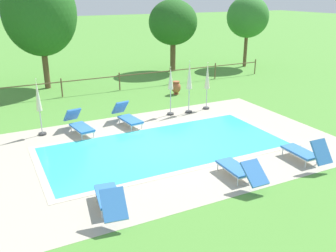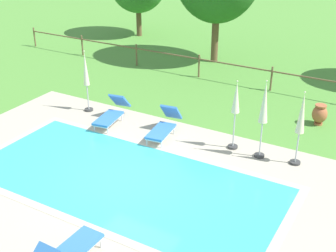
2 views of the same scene
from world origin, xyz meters
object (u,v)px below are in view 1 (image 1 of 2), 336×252
object	(u,v)px
sun_lounger_north_far	(127,116)
sun_lounger_north_end	(306,152)
patio_umbrella_closed_row_centre	(171,83)
tree_west_mid	(40,13)
patio_umbrella_closed_row_west	(38,100)
tree_east_mid	(248,17)
sun_lounger_south_near_corner	(79,124)
patio_umbrella_closed_row_mid_west	(207,79)
tree_far_west	(173,23)
terracotta_urn_near_fence	(176,87)
patio_umbrella_closed_row_east	(189,79)
sun_lounger_north_mid	(110,198)
sun_lounger_north_near_steps	(240,169)

from	to	relation	value
sun_lounger_north_far	sun_lounger_north_end	xyz separation A→B (m)	(4.05, -6.35, 0.01)
patio_umbrella_closed_row_centre	tree_west_mid	size ratio (longest dim) A/B	0.34
patio_umbrella_closed_row_west	tree_east_mid	world-z (taller)	tree_east_mid
patio_umbrella_closed_row_centre	sun_lounger_south_near_corner	bearing A→B (deg)	-174.55
patio_umbrella_closed_row_mid_west	tree_east_mid	xyz separation A→B (m)	(8.67, 8.12, 2.21)
tree_east_mid	sun_lounger_south_near_corner	bearing A→B (deg)	-150.52
patio_umbrella_closed_row_west	tree_far_west	world-z (taller)	tree_far_west
sun_lounger_north_end	terracotta_urn_near_fence	distance (m)	9.90
sun_lounger_south_near_corner	patio_umbrella_closed_row_east	size ratio (longest dim) A/B	0.79
patio_umbrella_closed_row_mid_west	sun_lounger_south_near_corner	bearing A→B (deg)	-176.12
sun_lounger_south_near_corner	patio_umbrella_closed_row_east	bearing A→B (deg)	3.27
patio_umbrella_closed_row_west	terracotta_urn_near_fence	world-z (taller)	patio_umbrella_closed_row_west
sun_lounger_north_far	patio_umbrella_closed_row_east	world-z (taller)	patio_umbrella_closed_row_east
patio_umbrella_closed_row_east	tree_east_mid	distance (m)	12.94
patio_umbrella_closed_row_west	sun_lounger_north_mid	bearing A→B (deg)	-83.85
patio_umbrella_closed_row_west	patio_umbrella_closed_row_centre	size ratio (longest dim) A/B	1.02
terracotta_urn_near_fence	patio_umbrella_closed_row_east	bearing A→B (deg)	-107.67
sun_lounger_north_mid	terracotta_urn_near_fence	world-z (taller)	sun_lounger_north_mid
tree_east_mid	sun_lounger_north_end	bearing A→B (deg)	-121.07
patio_umbrella_closed_row_east	sun_lounger_north_far	bearing A→B (deg)	-175.20
patio_umbrella_closed_row_west	patio_umbrella_closed_row_mid_west	distance (m)	7.91
patio_umbrella_closed_row_west	sun_lounger_north_near_steps	bearing A→B (deg)	-54.36
sun_lounger_north_far	tree_west_mid	world-z (taller)	tree_west_mid
patio_umbrella_closed_row_east	tree_west_mid	distance (m)	9.99
sun_lounger_north_mid	sun_lounger_north_end	world-z (taller)	sun_lounger_north_end
patio_umbrella_closed_row_mid_west	sun_lounger_north_far	bearing A→B (deg)	-174.67
sun_lounger_north_near_steps	sun_lounger_north_mid	bearing A→B (deg)	177.73
sun_lounger_north_far	tree_far_west	size ratio (longest dim) A/B	0.39
sun_lounger_north_end	sun_lounger_north_far	bearing A→B (deg)	122.50
tree_far_west	tree_west_mid	size ratio (longest dim) A/B	0.74
patio_umbrella_closed_row_mid_west	tree_west_mid	bearing A→B (deg)	128.53
patio_umbrella_closed_row_centre	patio_umbrella_closed_row_east	bearing A→B (deg)	-7.18
sun_lounger_north_far	terracotta_urn_near_fence	world-z (taller)	sun_lounger_north_far
sun_lounger_north_far	tree_east_mid	size ratio (longest dim) A/B	0.37
patio_umbrella_closed_row_west	tree_west_mid	size ratio (longest dim) A/B	0.35
sun_lounger_south_near_corner	terracotta_urn_near_fence	world-z (taller)	sun_lounger_south_near_corner
tree_far_west	tree_west_mid	bearing A→B (deg)	-172.62
sun_lounger_north_far	patio_umbrella_closed_row_mid_west	xyz separation A→B (m)	(4.35, 0.41, 1.12)
sun_lounger_north_mid	tree_east_mid	distance (m)	21.89
patio_umbrella_closed_row_centre	tree_west_mid	bearing A→B (deg)	118.44
sun_lounger_north_end	sun_lounger_south_near_corner	xyz separation A→B (m)	(-6.18, 6.32, -0.01)
sun_lounger_north_end	tree_far_west	world-z (taller)	tree_far_west
tree_west_mid	patio_umbrella_closed_row_mid_west	bearing A→B (deg)	-51.47
sun_lounger_north_near_steps	patio_umbrella_closed_row_west	world-z (taller)	patio_umbrella_closed_row_west
sun_lounger_north_far	tree_west_mid	bearing A→B (deg)	103.31
patio_umbrella_closed_row_east	tree_west_mid	bearing A→B (deg)	122.99
patio_umbrella_closed_row_west	patio_umbrella_closed_row_mid_west	xyz separation A→B (m)	(7.91, -0.01, 0.04)
sun_lounger_north_mid	patio_umbrella_closed_row_west	xyz separation A→B (m)	(-0.71, 6.60, 1.08)
terracotta_urn_near_fence	tree_west_mid	xyz separation A→B (m)	(-6.28, 4.81, 3.96)
tree_far_west	sun_lounger_north_end	bearing A→B (deg)	-101.25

